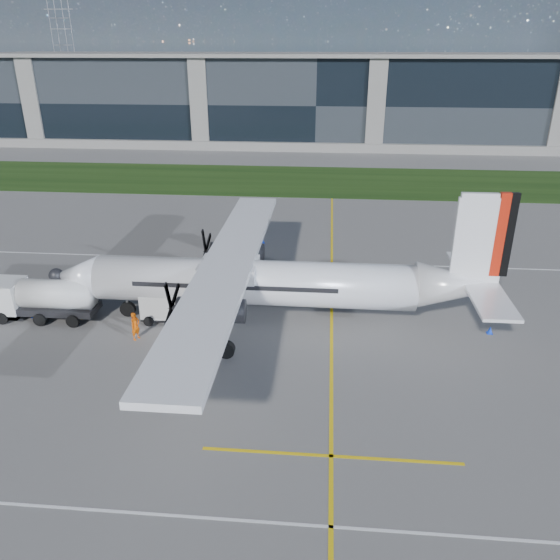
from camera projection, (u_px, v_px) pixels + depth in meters
ground at (308, 196)px, 67.26m from camera, size 400.00×400.00×0.00m
grass_strip at (310, 181)px, 74.55m from camera, size 400.00×18.00×0.04m
terminal_building at (317, 100)px, 100.75m from camera, size 120.00×20.00×15.00m
tree_line at (322, 96)px, 157.30m from camera, size 400.00×6.00×6.00m
pylon_west at (64, 50)px, 168.06m from camera, size 9.00×4.60×30.00m
yellow_taxiway_centerline at (332, 303)px, 39.64m from camera, size 0.20×70.00×0.01m
turboprop_aircraft at (270, 258)px, 35.21m from camera, size 29.83×30.94×9.28m
fuel_tanker_truck at (36, 299)px, 37.07m from camera, size 7.58×2.46×2.84m
baggage_tug at (167, 306)px, 36.90m from camera, size 3.44×2.07×2.07m
ground_crew_person at (135, 324)px, 34.50m from camera, size 0.94×1.05×2.12m
safety_cone_nose_port at (73, 322)px, 36.43m from camera, size 0.36×0.36×0.50m
safety_cone_tail at (490, 330)px, 35.49m from camera, size 0.36×0.36×0.50m
safety_cone_nose_stbd at (90, 306)px, 38.74m from camera, size 0.36×0.36×0.50m
safety_cone_stbdwing at (263, 241)px, 51.39m from camera, size 0.36×0.36×0.50m
safety_cone_fwd at (34, 314)px, 37.60m from camera, size 0.36×0.36×0.50m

